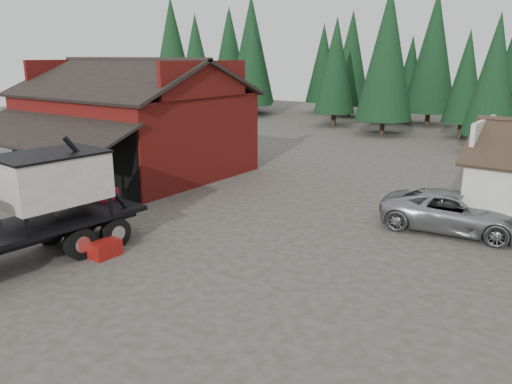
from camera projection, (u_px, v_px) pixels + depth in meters
The scene contains 9 objects.
ground at pixel (134, 258), 18.51m from camera, with size 120.00×120.00×0.00m, color #403B32.
red_barn at pixel (135, 130), 31.74m from camera, with size 12.80×13.63×7.18m.
conifer_backdrop at pixel (448, 128), 51.46m from camera, with size 76.00×16.00×16.00m, color #103218, non-canonical shape.
near_pine_a at pixel (196, 64), 51.13m from camera, with size 4.40×4.40×11.40m.
near_pine_b at pixel (494, 75), 37.12m from camera, with size 3.96×3.96×10.40m.
near_pine_d at pixel (387, 54), 45.47m from camera, with size 5.28×5.28×13.40m.
feed_truck at pixel (8, 211), 17.22m from camera, with size 3.42×10.11×4.48m.
silver_car at pixel (455, 212), 21.17m from camera, with size 2.80×6.08×1.69m, color #93969A.
equip_box at pixel (105, 249), 18.60m from camera, with size 0.70×1.10×0.60m, color maroon.
Camera 1 is at (13.71, -11.35, 7.27)m, focal length 35.00 mm.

